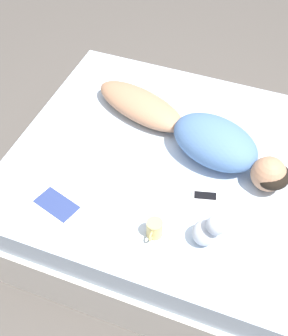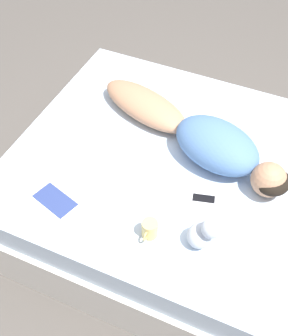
{
  "view_description": "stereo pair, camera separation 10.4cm",
  "coord_description": "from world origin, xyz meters",
  "px_view_note": "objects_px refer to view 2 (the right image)",
  "views": [
    {
      "loc": [
        1.81,
        0.43,
        2.52
      ],
      "look_at": [
        0.17,
        -0.2,
        0.56
      ],
      "focal_mm": 50.0,
      "sensor_mm": 36.0,
      "label": 1
    },
    {
      "loc": [
        1.77,
        0.53,
        2.52
      ],
      "look_at": [
        0.17,
        -0.2,
        0.56
      ],
      "focal_mm": 50.0,
      "sensor_mm": 36.0,
      "label": 2
    }
  ],
  "objects_px": {
    "open_magazine": "(68,190)",
    "person": "(200,136)",
    "coffee_mug": "(150,229)",
    "cell_phone": "(204,199)"
  },
  "relations": [
    {
      "from": "open_magazine",
      "to": "coffee_mug",
      "type": "bearing_deg",
      "value": 98.64
    },
    {
      "from": "person",
      "to": "coffee_mug",
      "type": "xyz_separation_m",
      "value": [
        0.69,
        -0.02,
        -0.05
      ]
    },
    {
      "from": "coffee_mug",
      "to": "open_magazine",
      "type": "bearing_deg",
      "value": -98.39
    },
    {
      "from": "coffee_mug",
      "to": "cell_phone",
      "type": "height_order",
      "value": "coffee_mug"
    },
    {
      "from": "open_magazine",
      "to": "person",
      "type": "bearing_deg",
      "value": 155.31
    },
    {
      "from": "open_magazine",
      "to": "cell_phone",
      "type": "xyz_separation_m",
      "value": [
        -0.25,
        0.7,
        0.0
      ]
    },
    {
      "from": "open_magazine",
      "to": "coffee_mug",
      "type": "relative_size",
      "value": 4.11
    },
    {
      "from": "cell_phone",
      "to": "person",
      "type": "bearing_deg",
      "value": -171.07
    },
    {
      "from": "open_magazine",
      "to": "cell_phone",
      "type": "distance_m",
      "value": 0.75
    },
    {
      "from": "person",
      "to": "cell_phone",
      "type": "bearing_deg",
      "value": 43.4
    }
  ]
}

